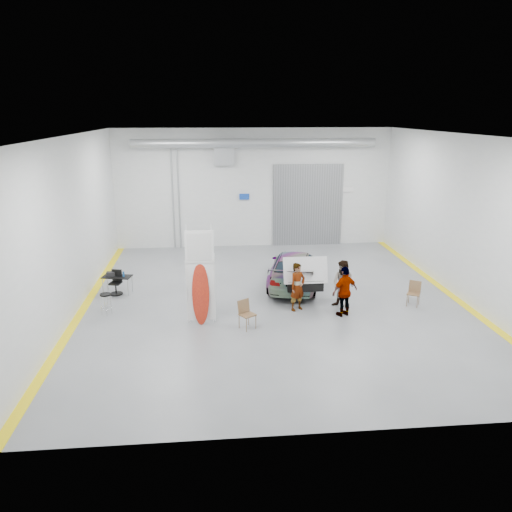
{
  "coord_description": "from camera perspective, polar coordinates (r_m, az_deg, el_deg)",
  "views": [
    {
      "loc": [
        -2.28,
        -17.21,
        6.77
      ],
      "look_at": [
        -0.57,
        0.84,
        1.5
      ],
      "focal_mm": 35.0,
      "sensor_mm": 36.0,
      "label": 1
    }
  ],
  "objects": [
    {
      "name": "office_chair",
      "position": [
        19.88,
        -15.72,
        -3.08
      ],
      "size": [
        0.5,
        0.52,
        0.93
      ],
      "rotation": [
        0.0,
        0.0,
        -0.23
      ],
      "color": "black",
      "rests_on": "ground"
    },
    {
      "name": "person_c",
      "position": [
        17.26,
        10.12,
        -4.01
      ],
      "size": [
        1.1,
        0.8,
        1.76
      ],
      "primitive_type": "imported",
      "rotation": [
        0.0,
        0.0,
        3.57
      ],
      "color": "#A06335",
      "rests_on": "ground"
    },
    {
      "name": "folding_chair_far",
      "position": [
        18.95,
        17.5,
        -4.62
      ],
      "size": [
        0.57,
        0.62,
        0.89
      ],
      "rotation": [
        0.0,
        0.0,
        -0.56
      ],
      "color": "brown",
      "rests_on": "ground"
    },
    {
      "name": "person_a",
      "position": [
        17.55,
        4.76,
        -3.52
      ],
      "size": [
        0.75,
        0.68,
        1.73
      ],
      "primitive_type": "imported",
      "rotation": [
        0.0,
        0.0,
        0.55
      ],
      "color": "#8F644E",
      "rests_on": "ground"
    },
    {
      "name": "shop_stool",
      "position": [
        18.01,
        -16.75,
        -5.3
      ],
      "size": [
        0.39,
        0.39,
        0.76
      ],
      "rotation": [
        0.0,
        0.0,
        -0.0
      ],
      "color": "black",
      "rests_on": "ground"
    },
    {
      "name": "sedan_car",
      "position": [
        20.15,
        4.41,
        -1.42
      ],
      "size": [
        2.98,
        5.05,
        1.37
      ],
      "primitive_type": "imported",
      "rotation": [
        0.0,
        0.0,
        2.9
      ],
      "color": "white",
      "rests_on": "ground"
    },
    {
      "name": "work_table",
      "position": [
        19.89,
        -15.77,
        -2.24
      ],
      "size": [
        1.18,
        0.77,
        0.89
      ],
      "rotation": [
        0.0,
        0.0,
        -0.22
      ],
      "color": "#969A9F",
      "rests_on": "ground"
    },
    {
      "name": "ground",
      "position": [
        18.63,
        2.0,
        -5.11
      ],
      "size": [
        16.0,
        16.0,
        0.0
      ],
      "primitive_type": "plane",
      "color": "slate",
      "rests_on": "ground"
    },
    {
      "name": "surfboard_display",
      "position": [
        16.3,
        -6.33,
        -3.28
      ],
      "size": [
        0.95,
        0.29,
        3.35
      ],
      "rotation": [
        0.0,
        0.0,
        -0.04
      ],
      "color": "white",
      "rests_on": "ground"
    },
    {
      "name": "room_shell",
      "position": [
        19.77,
        1.98,
        8.37
      ],
      "size": [
        14.02,
        16.18,
        6.01
      ],
      "color": "silver",
      "rests_on": "ground"
    },
    {
      "name": "person_b",
      "position": [
        17.9,
        9.96,
        -3.26
      ],
      "size": [
        1.08,
        1.07,
        1.76
      ],
      "primitive_type": "imported",
      "rotation": [
        0.0,
        0.0,
        -0.75
      ],
      "color": "#466B80",
      "rests_on": "ground"
    },
    {
      "name": "folding_chair_near",
      "position": [
        16.23,
        -0.99,
        -7.32
      ],
      "size": [
        0.61,
        0.67,
        0.94
      ],
      "rotation": [
        0.0,
        0.0,
        0.59
      ],
      "color": "brown",
      "rests_on": "ground"
    },
    {
      "name": "trunk_lid",
      "position": [
        17.96,
        5.59,
        -1.31
      ],
      "size": [
        1.6,
        0.97,
        0.04
      ],
      "primitive_type": "cube",
      "color": "silver",
      "rests_on": "sedan_car"
    }
  ]
}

